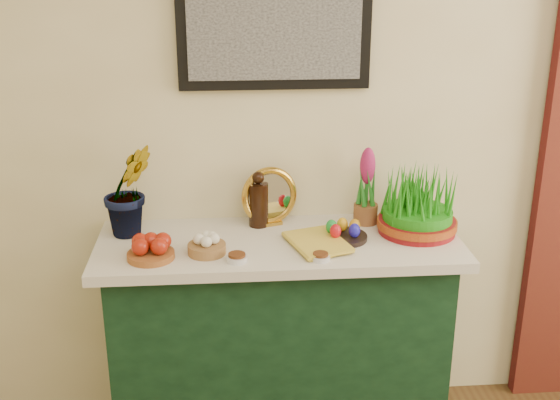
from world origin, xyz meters
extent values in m
cube|color=#F8EEBA|center=(0.00, 2.25, 1.35)|extent=(4.00, 0.04, 2.70)
cube|color=black|center=(-0.30, 2.23, 1.70)|extent=(0.74, 0.03, 0.54)
cube|color=#A5A5A5|center=(-0.30, 2.21, 1.70)|extent=(0.66, 0.01, 0.46)
cube|color=#153B20|center=(-0.30, 2.00, 0.42)|extent=(1.30, 0.45, 0.85)
cube|color=silver|center=(-0.30, 2.00, 0.87)|extent=(1.40, 0.55, 0.04)
imported|color=#247B24|center=(-0.87, 2.11, 1.13)|extent=(0.31, 0.29, 0.48)
cylinder|color=brown|center=(-0.78, 1.87, 0.90)|extent=(0.17, 0.17, 0.02)
cylinder|color=#905E3A|center=(-0.58, 1.89, 0.91)|extent=(0.16, 0.16, 0.04)
cylinder|color=black|center=(-0.37, 2.15, 0.98)|extent=(0.08, 0.08, 0.18)
sphere|color=black|center=(-0.37, 2.15, 1.09)|extent=(0.05, 0.05, 0.05)
cube|color=gold|center=(-0.33, 2.16, 0.90)|extent=(0.11, 0.07, 0.01)
torus|color=gold|center=(-0.33, 2.17, 1.01)|extent=(0.24, 0.12, 0.24)
cylinder|color=silver|center=(-0.33, 2.17, 1.01)|extent=(0.18, 0.08, 0.18)
imported|color=gold|center=(-0.25, 1.90, 0.91)|extent=(0.24, 0.29, 0.03)
cylinder|color=silver|center=(-0.47, 1.82, 0.90)|extent=(0.08, 0.08, 0.02)
cylinder|color=#592D14|center=(-0.47, 1.82, 0.91)|extent=(0.06, 0.06, 0.01)
cylinder|color=silver|center=(-0.17, 1.81, 0.90)|extent=(0.07, 0.07, 0.02)
cylinder|color=#592D14|center=(-0.17, 1.81, 0.91)|extent=(0.06, 0.06, 0.01)
cylinder|color=black|center=(-0.05, 1.99, 0.90)|extent=(0.22, 0.22, 0.02)
ellipsoid|color=red|center=(-0.09, 1.96, 0.94)|extent=(0.04, 0.04, 0.06)
ellipsoid|color=#1F1ABC|center=(-0.02, 1.96, 0.94)|extent=(0.04, 0.04, 0.06)
ellipsoid|color=gold|center=(-0.05, 2.02, 0.94)|extent=(0.04, 0.04, 0.06)
ellipsoid|color=green|center=(-0.10, 2.00, 0.94)|extent=(0.04, 0.04, 0.06)
ellipsoid|color=orange|center=(-0.01, 2.00, 0.94)|extent=(0.04, 0.04, 0.06)
cylinder|color=brown|center=(0.06, 2.15, 0.93)|extent=(0.10, 0.10, 0.08)
ellipsoid|color=#BF2663|center=(0.06, 2.15, 1.13)|extent=(0.06, 0.06, 0.15)
cylinder|color=maroon|center=(0.25, 2.03, 0.92)|extent=(0.30, 0.30, 0.06)
cylinder|color=maroon|center=(0.25, 2.03, 0.93)|extent=(0.31, 0.31, 0.03)
camera|label=1|loc=(-0.49, -0.48, 1.97)|focal=45.00mm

